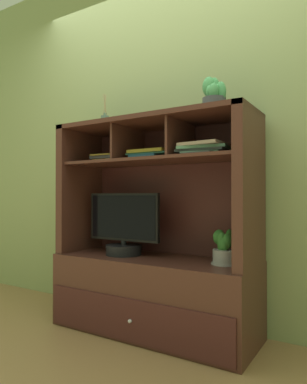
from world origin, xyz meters
name	(u,v)px	position (x,y,z in m)	size (l,w,h in m)	color
floor_plane	(154,333)	(0.00, 0.00, -0.01)	(6.00, 6.00, 0.02)	olive
back_wall	(174,126)	(0.00, 0.28, 1.40)	(6.00, 0.02, 2.80)	#8FA265
media_console	(154,265)	(0.00, 0.01, 0.43)	(1.34, 0.53, 1.39)	#46251D
tv_monitor	(124,230)	(-0.23, -0.02, 0.66)	(0.56, 0.25, 0.42)	black
potted_orchid	(224,249)	(0.48, 0.02, 0.58)	(0.17, 0.17, 0.21)	gray
magazine_stack_left	(204,149)	(0.38, -0.05, 1.17)	(0.31, 0.26, 0.07)	#3B393A
magazine_stack_centre	(112,160)	(-0.39, 0.06, 1.16)	(0.28, 0.31, 0.05)	beige
magazine_stack_right	(152,155)	(-0.03, 0.02, 1.16)	(0.30, 0.26, 0.06)	beige
diffuser_bottle	(105,121)	(-0.44, 0.03, 1.44)	(0.06, 0.06, 0.24)	slate
potted_succulent	(214,96)	(0.43, -0.02, 1.48)	(0.16, 0.16, 0.21)	#46494D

